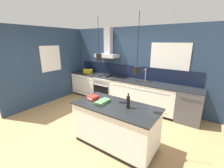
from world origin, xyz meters
name	(u,v)px	position (x,y,z in m)	size (l,w,h in m)	color
ground_plane	(93,126)	(0.00, 0.00, 0.00)	(16.00, 16.00, 0.00)	tan
wall_back	(130,65)	(-0.05, 2.00, 1.35)	(5.60, 2.37, 2.60)	navy
wall_left	(55,65)	(-2.43, 0.70, 1.30)	(0.08, 3.80, 2.60)	navy
counter_run_left	(87,84)	(-1.80, 1.69, 0.46)	(1.15, 0.64, 0.91)	black
counter_run_sink	(142,95)	(0.60, 1.69, 0.46)	(2.14, 0.64, 1.32)	black
oven_range	(106,88)	(-0.85, 1.69, 0.46)	(0.76, 0.66, 0.91)	#B5B5BA
dishwasher	(190,106)	(1.98, 1.69, 0.46)	(0.64, 0.65, 0.91)	#4C4C51
kitchen_island	(115,125)	(0.86, -0.26, 0.46)	(1.74, 0.83, 0.91)	black
bottle_on_island	(128,102)	(1.12, -0.23, 1.03)	(0.07, 0.07, 0.30)	black
book_stack	(102,102)	(0.57, -0.33, 0.94)	(0.26, 0.34, 0.06)	#4C7F4C
red_supply_box	(93,98)	(0.27, -0.29, 0.95)	(0.22, 0.19, 0.08)	red
yellow_toolbox	(88,71)	(-1.74, 1.69, 0.99)	(0.34, 0.18, 0.19)	gold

